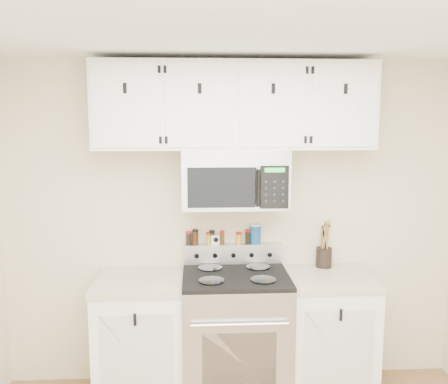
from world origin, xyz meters
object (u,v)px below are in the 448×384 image
object	(u,v)px
microwave	(235,178)
utensil_crock	(324,256)
range	(235,335)
salt_canister	(255,234)

from	to	relation	value
microwave	utensil_crock	xyz separation A→B (m)	(0.70, 0.11, -0.62)
range	utensil_crock	size ratio (longest dim) A/B	3.10
range	microwave	distance (m)	1.15
salt_canister	range	bearing A→B (deg)	-121.67
range	microwave	world-z (taller)	microwave
salt_canister	utensil_crock	bearing A→B (deg)	-5.41
utensil_crock	microwave	bearing A→B (deg)	-171.46
utensil_crock	salt_canister	size ratio (longest dim) A/B	2.31
range	utensil_crock	distance (m)	0.91
range	microwave	size ratio (longest dim) A/B	1.45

